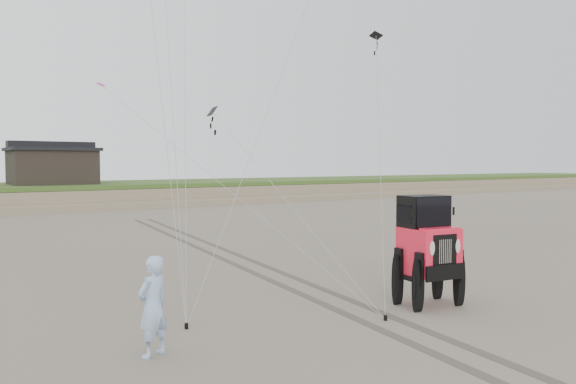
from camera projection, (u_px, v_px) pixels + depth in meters
name	position (u px, v px, depth m)	size (l,w,h in m)	color
ground	(323.00, 315.00, 12.60)	(160.00, 160.00, 0.00)	#6B6054
dune_ridge	(24.00, 196.00, 43.41)	(160.00, 14.25, 1.73)	#7A6B54
cabin	(52.00, 165.00, 44.01)	(6.40, 5.40, 3.35)	black
jeep	(428.00, 262.00, 13.37)	(2.43, 5.64, 2.10)	#FF1F3A
man	(153.00, 306.00, 9.85)	(0.65, 0.43, 1.79)	#93ADE4
stake_main	(186.00, 326.00, 11.51)	(0.08, 0.08, 0.12)	black
stake_aux	(385.00, 318.00, 12.12)	(0.08, 0.08, 0.12)	black
tire_tracks	(230.00, 257.00, 20.31)	(5.22, 29.74, 0.01)	#4C443D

